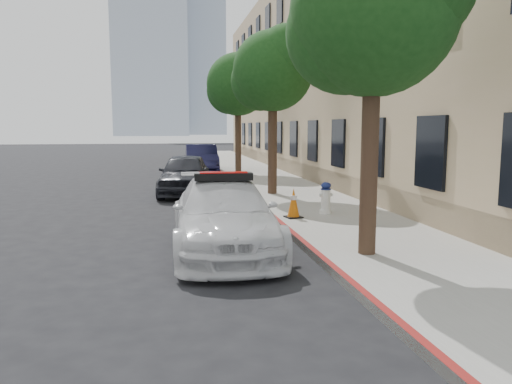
{
  "coord_description": "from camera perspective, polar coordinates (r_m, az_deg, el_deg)",
  "views": [
    {
      "loc": [
        -0.53,
        -10.08,
        2.37
      ],
      "look_at": [
        1.3,
        0.11,
        1.0
      ],
      "focal_mm": 35.0,
      "sensor_mm": 36.0,
      "label": 1
    }
  ],
  "objects": [
    {
      "name": "tree_near",
      "position": [
        8.98,
        13.54,
        19.57
      ],
      "size": [
        2.92,
        2.82,
        5.62
      ],
      "color": "black",
      "rests_on": "sidewalk"
    },
    {
      "name": "fire_hydrant",
      "position": [
        12.81,
        7.98,
        -0.72
      ],
      "size": [
        0.33,
        0.31,
        0.81
      ],
      "rotation": [
        0.0,
        0.0,
        -0.0
      ],
      "color": "silver",
      "rests_on": "sidewalk"
    },
    {
      "name": "sidewalk",
      "position": [
        20.63,
        1.46,
        1.15
      ],
      "size": [
        3.2,
        50.0,
        0.15
      ],
      "primitive_type": "cube",
      "color": "gray",
      "rests_on": "ground"
    },
    {
      "name": "traffic_cone",
      "position": [
        12.18,
        4.31,
        -1.27
      ],
      "size": [
        0.45,
        0.45,
        0.73
      ],
      "rotation": [
        0.0,
        0.0,
        0.22
      ],
      "color": "black",
      "rests_on": "sidewalk"
    },
    {
      "name": "tower_right",
      "position": [
        146.72,
        -6.56,
        15.18
      ],
      "size": [
        14.0,
        14.0,
        44.0
      ],
      "primitive_type": "cube",
      "color": "#9EA8B7",
      "rests_on": "ground"
    },
    {
      "name": "building",
      "position": [
        27.03,
        11.29,
        12.98
      ],
      "size": [
        8.0,
        36.0,
        10.0
      ],
      "primitive_type": "cube",
      "color": "tan",
      "rests_on": "ground"
    },
    {
      "name": "tower_left",
      "position": [
        133.03,
        -12.11,
        19.36
      ],
      "size": [
        18.0,
        14.0,
        60.0
      ],
      "primitive_type": "cube",
      "color": "#9EA8B7",
      "rests_on": "ground"
    },
    {
      "name": "curb_strip",
      "position": [
        20.38,
        -2.79,
        1.06
      ],
      "size": [
        0.12,
        50.0,
        0.15
      ],
      "primitive_type": "cube",
      "color": "maroon",
      "rests_on": "ground"
    },
    {
      "name": "ground",
      "position": [
        10.37,
        -7.0,
        -5.73
      ],
      "size": [
        120.0,
        120.0,
        0.0
      ],
      "primitive_type": "plane",
      "color": "black",
      "rests_on": "ground"
    },
    {
      "name": "parked_car_mid",
      "position": [
        17.56,
        -8.11,
        2.04
      ],
      "size": [
        2.13,
        4.34,
        1.42
      ],
      "primitive_type": "imported",
      "rotation": [
        0.0,
        0.0,
        -0.11
      ],
      "color": "black",
      "rests_on": "ground"
    },
    {
      "name": "tree_mid",
      "position": [
        16.54,
        2.04,
        13.75
      ],
      "size": [
        2.77,
        2.64,
        5.43
      ],
      "color": "black",
      "rests_on": "sidewalk"
    },
    {
      "name": "parked_car_far",
      "position": [
        25.55,
        -6.26,
        3.8
      ],
      "size": [
        1.6,
        4.41,
        1.45
      ],
      "primitive_type": "imported",
      "rotation": [
        0.0,
        0.0,
        -0.02
      ],
      "color": "#151534",
      "rests_on": "ground"
    },
    {
      "name": "police_car",
      "position": [
        9.56,
        -3.7,
        -2.63
      ],
      "size": [
        2.04,
        4.75,
        1.51
      ],
      "rotation": [
        0.0,
        0.0,
        -0.03
      ],
      "color": "silver",
      "rests_on": "ground"
    },
    {
      "name": "tree_far",
      "position": [
        24.4,
        -2.01,
        12.27
      ],
      "size": [
        3.1,
        3.0,
        5.81
      ],
      "color": "black",
      "rests_on": "sidewalk"
    }
  ]
}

